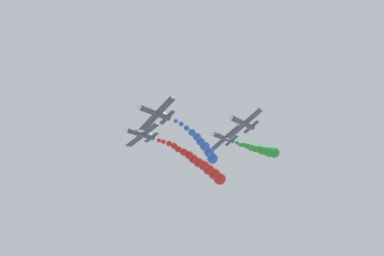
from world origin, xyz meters
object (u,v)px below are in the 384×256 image
at_px(airplane_left_inner, 243,123).
at_px(airplane_right_inner, 141,134).
at_px(airplane_left_outer, 224,138).
at_px(airplane_lead, 155,113).

relative_size(airplane_left_inner, airplane_right_inner, 1.00).
bearing_deg(airplane_right_inner, airplane_left_outer, -132.63).
height_order(airplane_right_inner, airplane_left_outer, airplane_left_outer).
relative_size(airplane_lead, airplane_right_inner, 1.00).
bearing_deg(airplane_left_inner, airplane_right_inner, 1.93).
xyz_separation_m(airplane_left_inner, airplane_right_inner, (25.04, 0.84, 0.36)).
bearing_deg(airplane_left_outer, airplane_right_inner, 47.37).
bearing_deg(airplane_left_inner, airplane_left_outer, -49.82).
xyz_separation_m(airplane_lead, airplane_right_inner, (12.23, -11.54, -0.68)).
height_order(airplane_lead, airplane_left_outer, airplane_lead).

